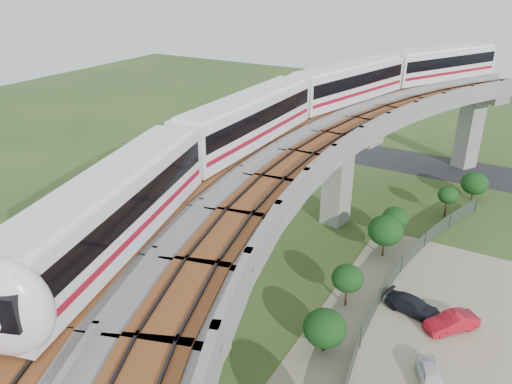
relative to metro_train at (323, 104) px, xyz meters
The scene contains 15 objects.
ground 13.87m from the metro_train, 96.17° to the right, with size 160.00×160.00×0.00m, color #314C1E.
dirt_lot 19.95m from the metro_train, 32.11° to the right, with size 18.00×26.00×0.04m, color gray.
asphalt_road 26.66m from the metro_train, 91.66° to the left, with size 60.00×8.00×0.03m, color #232326.
viaduct 7.81m from the metro_train, 63.59° to the right, with size 19.58×73.98×11.40m.
metro_train is the anchor object (origin of this frame).
fence 16.00m from the metro_train, 35.02° to the right, with size 3.87×38.73×1.50m.
tree_0 21.76m from the metro_train, 55.48° to the left, with size 2.73×2.73×3.03m.
tree_1 16.99m from the metro_train, 48.40° to the left, with size 1.89×1.89×3.15m.
tree_2 12.24m from the metro_train, 28.69° to the left, with size 2.33×2.33×3.17m.
tree_3 11.56m from the metro_train, ahead, with size 2.90×2.90×3.69m.
tree_4 13.83m from the metro_train, 53.35° to the right, with size 2.27×2.27×3.28m.
tree_5 17.63m from the metro_train, 64.34° to the right, with size 2.72×2.72×2.96m.
car_white 21.21m from the metro_train, 44.31° to the right, with size 1.36×3.37×1.15m, color silver.
car_red 18.52m from the metro_train, 27.72° to the right, with size 1.29×3.70×1.22m, color #A90F1D.
car_dark 16.61m from the metro_train, 31.19° to the right, with size 1.59×3.91×1.14m, color black.
Camera 1 is at (15.35, -29.86, 22.20)m, focal length 35.00 mm.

